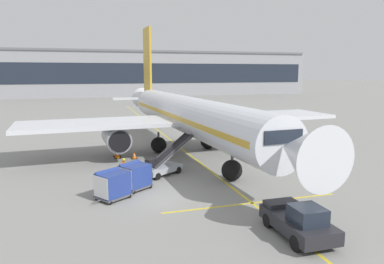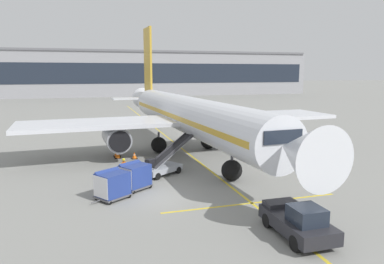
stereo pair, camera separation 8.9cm
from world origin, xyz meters
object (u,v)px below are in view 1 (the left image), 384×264
at_px(parked_airplane, 186,115).
at_px(belt_loader, 164,164).
at_px(ground_crew_by_carts, 124,168).
at_px(baggage_cart_second, 112,184).
at_px(safety_cone_nose_mark, 117,153).
at_px(baggage_cart_lead, 135,175).
at_px(safety_cone_engine_keepout, 118,155).
at_px(pushback_tug, 299,221).
at_px(ground_crew_by_loader, 131,172).
at_px(safety_cone_wingtip, 134,156).

height_order(parked_airplane, belt_loader, parked_airplane).
distance_m(belt_loader, ground_crew_by_carts, 3.37).
height_order(baggage_cart_second, safety_cone_nose_mark, baggage_cart_second).
distance_m(baggage_cart_lead, safety_cone_engine_keepout, 9.84).
height_order(parked_airplane, ground_crew_by_carts, parked_airplane).
height_order(baggage_cart_second, pushback_tug, baggage_cart_second).
height_order(parked_airplane, ground_crew_by_loader, parked_airplane).
xyz_separation_m(parked_airplane, belt_loader, (-4.03, -7.33, -3.00)).
distance_m(belt_loader, safety_cone_engine_keepout, 7.39).
height_order(baggage_cart_second, ground_crew_by_carts, baggage_cart_second).
xyz_separation_m(ground_crew_by_carts, safety_cone_engine_keepout, (0.17, 7.46, -0.66)).
xyz_separation_m(pushback_tug, safety_cone_wingtip, (-5.72, 19.10, -0.51)).
bearing_deg(ground_crew_by_carts, safety_cone_wingtip, 76.11).
bearing_deg(safety_cone_wingtip, parked_airplane, 12.90).
relative_size(baggage_cart_second, safety_cone_wingtip, 4.19).
relative_size(ground_crew_by_loader, safety_cone_engine_keepout, 2.50).
bearing_deg(safety_cone_wingtip, safety_cone_engine_keepout, 157.09).
height_order(pushback_tug, safety_cone_nose_mark, pushback_tug).
bearing_deg(pushback_tug, ground_crew_by_carts, 121.11).
height_order(ground_crew_by_loader, safety_cone_nose_mark, ground_crew_by_loader).
xyz_separation_m(belt_loader, ground_crew_by_carts, (-3.28, -0.78, 0.13)).
bearing_deg(safety_cone_nose_mark, ground_crew_by_carts, -91.15).
height_order(baggage_cart_lead, ground_crew_by_loader, baggage_cart_lead).
bearing_deg(pushback_tug, ground_crew_by_loader, 123.26).
height_order(ground_crew_by_loader, safety_cone_engine_keepout, ground_crew_by_loader).
distance_m(belt_loader, ground_crew_by_loader, 3.72).
relative_size(belt_loader, baggage_cart_lead, 1.90).
height_order(safety_cone_engine_keepout, safety_cone_nose_mark, safety_cone_nose_mark).
xyz_separation_m(parked_airplane, ground_crew_by_carts, (-7.31, -8.11, -2.87)).
bearing_deg(baggage_cart_lead, belt_loader, 48.47).
distance_m(pushback_tug, safety_cone_engine_keepout, 21.03).
bearing_deg(ground_crew_by_loader, pushback_tug, -56.74).
bearing_deg(belt_loader, baggage_cart_lead, -131.53).
bearing_deg(safety_cone_nose_mark, safety_cone_engine_keepout, -89.65).
distance_m(belt_loader, baggage_cart_lead, 4.19).
bearing_deg(safety_cone_engine_keepout, safety_cone_wingtip, -22.91).
bearing_deg(belt_loader, safety_cone_engine_keepout, 114.92).
xyz_separation_m(baggage_cart_lead, baggage_cart_second, (-1.68, -1.60, 0.00)).
relative_size(safety_cone_engine_keepout, safety_cone_nose_mark, 0.88).
xyz_separation_m(belt_loader, pushback_tug, (4.13, -13.06, -0.04)).
relative_size(baggage_cart_lead, pushback_tug, 0.61).
bearing_deg(safety_cone_engine_keepout, belt_loader, -65.08).
relative_size(parked_airplane, ground_crew_by_loader, 24.32).
relative_size(ground_crew_by_loader, safety_cone_wingtip, 2.71).
distance_m(parked_airplane, belt_loader, 8.89).
xyz_separation_m(baggage_cart_second, safety_cone_nose_mark, (1.35, 12.23, -0.61)).
relative_size(parked_airplane, safety_cone_engine_keepout, 60.85).
bearing_deg(baggage_cart_lead, pushback_tug, -55.16).
bearing_deg(baggage_cart_second, ground_crew_by_carts, 73.36).
bearing_deg(safety_cone_wingtip, baggage_cart_second, -104.91).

